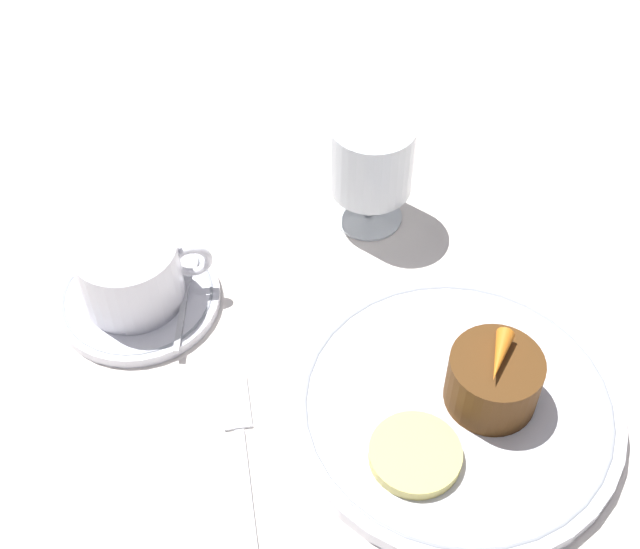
# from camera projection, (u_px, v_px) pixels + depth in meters

# --- Properties ---
(ground_plane) EXTENTS (3.00, 3.00, 0.00)m
(ground_plane) POSITION_uv_depth(u_px,v_px,m) (416.00, 376.00, 0.73)
(ground_plane) COLOR white
(dinner_plate) EXTENTS (0.26, 0.26, 0.01)m
(dinner_plate) POSITION_uv_depth(u_px,v_px,m) (457.00, 408.00, 0.70)
(dinner_plate) COLOR white
(dinner_plate) RESTS_ON ground_plane
(saucer) EXTENTS (0.14, 0.14, 0.01)m
(saucer) POSITION_uv_depth(u_px,v_px,m) (139.00, 298.00, 0.77)
(saucer) COLOR white
(saucer) RESTS_ON ground_plane
(coffee_cup) EXTENTS (0.11, 0.09, 0.06)m
(coffee_cup) POSITION_uv_depth(u_px,v_px,m) (129.00, 270.00, 0.74)
(coffee_cup) COLOR white
(coffee_cup) RESTS_ON saucer
(spoon) EXTENTS (0.03, 0.11, 0.00)m
(spoon) POSITION_uv_depth(u_px,v_px,m) (186.00, 289.00, 0.77)
(spoon) COLOR silver
(spoon) RESTS_ON saucer
(wine_glass) EXTENTS (0.08, 0.08, 0.11)m
(wine_glass) POSITION_uv_depth(u_px,v_px,m) (377.00, 162.00, 0.79)
(wine_glass) COLOR silver
(wine_glass) RESTS_ON ground_plane
(fork) EXTENTS (0.02, 0.19, 0.01)m
(fork) POSITION_uv_depth(u_px,v_px,m) (242.00, 455.00, 0.68)
(fork) COLOR silver
(fork) RESTS_ON ground_plane
(dessert_cake) EXTENTS (0.07, 0.07, 0.05)m
(dessert_cake) POSITION_uv_depth(u_px,v_px,m) (493.00, 380.00, 0.68)
(dessert_cake) COLOR #563314
(dessert_cake) RESTS_ON dinner_plate
(carrot_garnish) EXTENTS (0.03, 0.05, 0.01)m
(carrot_garnish) POSITION_uv_depth(u_px,v_px,m) (500.00, 356.00, 0.65)
(carrot_garnish) COLOR orange
(carrot_garnish) RESTS_ON dessert_cake
(pineapple_slice) EXTENTS (0.07, 0.07, 0.01)m
(pineapple_slice) POSITION_uv_depth(u_px,v_px,m) (415.00, 454.00, 0.66)
(pineapple_slice) COLOR #EFE075
(pineapple_slice) RESTS_ON dinner_plate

